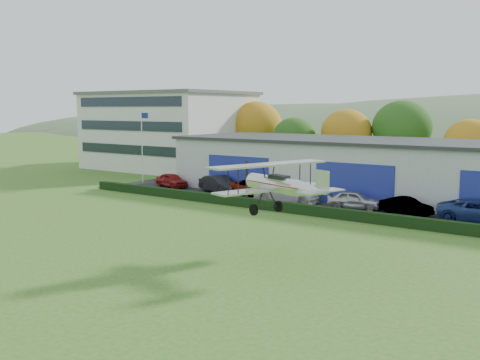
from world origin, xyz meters
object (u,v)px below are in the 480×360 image
Objects in this scene: office_block at (169,130)px; biplane at (280,183)px; flagpole at (143,140)px; car_5 at (406,206)px; car_2 at (255,188)px; car_3 at (287,193)px; car_0 at (172,180)px; car_4 at (354,200)px; hangar at (381,168)px; car_1 at (219,184)px; car_6 at (480,211)px.

biplane is at bearing -39.99° from office_block.
car_5 is at bearing -2.89° from flagpole.
car_2 is 1.36× the size of car_5.
car_3 is (4.03, -1.13, 0.07)m from car_2.
car_0 is at bearing 101.91° from car_5.
car_0 is (13.23, -13.97, -4.44)m from office_block.
car_3 is 1.32× the size of car_4.
car_4 is (0.75, -7.49, -1.86)m from hangar.
car_0 is 0.84× the size of car_1.
car_4 is (14.17, -0.41, -0.09)m from car_1.
car_1 is 0.88× the size of car_3.
flagpole is at bearing 166.02° from biplane.
car_4 is 16.64m from biplane.
hangar is at bearing -44.78° from car_3.
flagpole is at bearing 100.26° from car_5.
car_3 is (19.56, -2.04, -3.90)m from flagpole.
car_6 is at bearing -74.11° from car_5.
hangar is at bearing 116.19° from biplane.
biplane reaches higher than car_0.
car_1 reaches higher than car_4.
car_3 is 1.42× the size of car_5.
hangar reaches higher than car_5.
car_1 reaches higher than car_2.
car_2 is 0.96× the size of car_3.
office_block is 4.73× the size of car_4.
car_0 is at bearing 78.08° from car_6.
hangar is at bearing -6.22° from car_4.
car_0 is 0.56× the size of biplane.
office_block is at bearing 121.97° from flagpole.
car_3 is at bearing -5.96° from flagpole.
hangar is 8.02× the size of car_1.
flagpole reaches higher than car_6.
car_2 is at bearing -30.47° from office_block.
car_3 is (-5.32, -8.02, -1.77)m from hangar.
car_4 is 4.26m from car_5.
car_6 reaches higher than car_0.
biplane reaches higher than car_3.
hangar is at bearing -42.89° from car_1.
car_6 is (23.66, -0.15, -0.02)m from car_1.
car_6 is at bearing -75.92° from car_0.
hangar is at bearing -56.01° from car_0.
office_block is at bearing 167.99° from hangar.
biplane is at bearing -81.63° from hangar.
car_3 is (8.09, -0.94, 0.00)m from car_1.
flagpole is 33.37m from biplane.
car_2 is at bearing -143.64° from hangar.
hangar is 5.08× the size of flagpole.
office_block is 4.07× the size of car_1.
hangar is 9.22m from car_5.
office_block reaches higher than car_4.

